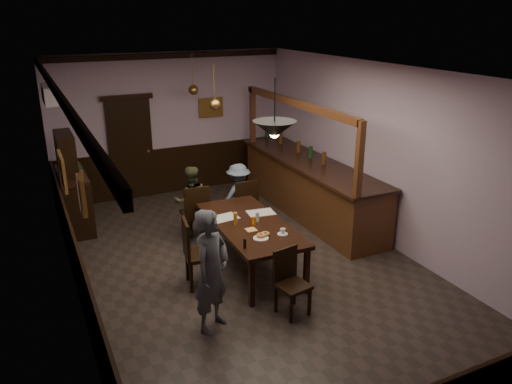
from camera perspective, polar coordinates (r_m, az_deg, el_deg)
room at (r=7.22m, az=-0.73°, el=1.66°), size 5.01×8.01×3.01m
dining_table at (r=7.59m, az=-0.72°, el=-3.99°), size 1.05×2.22×0.75m
chair_far_left at (r=8.59m, az=-6.88°, el=-2.13°), size 0.47×0.47×1.01m
chair_far_right at (r=8.88m, az=-1.32°, el=-1.32°), size 0.44×0.44×0.99m
chair_near at (r=6.60m, az=3.86°, el=-9.84°), size 0.45×0.45×0.89m
chair_side at (r=7.19m, az=-6.99°, el=-6.62°), size 0.51×0.51×1.03m
person_standing at (r=6.15m, az=-5.08°, el=-8.97°), size 0.69×0.65×1.59m
person_seated_left at (r=8.82m, az=-7.44°, el=-1.03°), size 0.68×0.56×1.27m
person_seated_right at (r=9.11m, az=-2.02°, el=-0.40°), size 0.84×0.57×1.20m
newspaper_left at (r=7.75m, az=-3.66°, el=-2.95°), size 0.45×0.35×0.01m
newspaper_right at (r=7.93m, az=0.56°, el=-2.37°), size 0.45×0.35×0.01m
napkin at (r=7.33m, az=-0.57°, el=-4.31°), size 0.15×0.15×0.00m
saucer at (r=7.19m, az=3.06°, el=-4.81°), size 0.15×0.15×0.01m
coffee_cup at (r=7.18m, az=3.09°, el=-4.47°), size 0.08×0.08×0.07m
pastry_plate at (r=7.05m, az=0.56°, el=-5.30°), size 0.22×0.22×0.01m
pastry_ring_a at (r=7.07m, az=0.56°, el=-4.97°), size 0.13×0.13×0.04m
pastry_ring_b at (r=7.12m, az=1.05°, el=-4.79°), size 0.13×0.13×0.04m
soda_can at (r=7.47m, az=-0.28°, el=-3.35°), size 0.07×0.07×0.12m
beer_glass at (r=7.45m, az=-2.37°, el=-3.08°), size 0.06×0.06×0.20m
water_glass at (r=7.58m, az=0.16°, el=-2.86°), size 0.06×0.06×0.15m
pepper_mill at (r=6.76m, az=-1.30°, el=-5.89°), size 0.04×0.04×0.14m
sideboard at (r=9.59m, az=-20.19°, el=0.13°), size 0.48×1.35×1.78m
bar_counter at (r=9.70m, az=6.16°, el=0.66°), size 0.94×4.06×2.28m
door_back at (r=10.72m, az=-14.10°, el=4.66°), size 0.90×0.06×2.10m
ac_unit at (r=9.24m, az=-22.56°, el=10.27°), size 0.20×0.85×0.30m
picture_left_small at (r=4.92m, az=-19.28°, el=-0.36°), size 0.04×0.28×0.36m
picture_left_large at (r=7.34m, az=-21.24°, el=2.22°), size 0.04×0.62×0.48m
picture_back at (r=11.04m, az=-5.18°, el=9.61°), size 0.55×0.04×0.42m
pendant_iron at (r=6.37m, az=2.12°, el=7.15°), size 0.56×0.56×0.76m
pendant_brass_mid at (r=8.50m, az=-4.73°, el=9.95°), size 0.20×0.20×0.81m
pendant_brass_far at (r=10.15m, az=-7.17°, el=11.49°), size 0.20×0.20×0.81m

